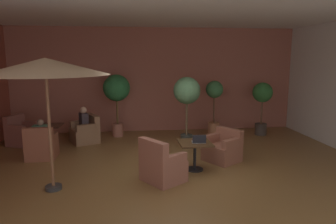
{
  "coord_description": "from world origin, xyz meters",
  "views": [
    {
      "loc": [
        -0.84,
        -6.74,
        2.58
      ],
      "look_at": [
        0.0,
        0.41,
        1.31
      ],
      "focal_mm": 32.85,
      "sensor_mm": 36.0,
      "label": 1
    }
  ],
  "objects": [
    {
      "name": "ceiling_slab",
      "position": [
        0.0,
        0.0,
        3.65
      ],
      "size": [
        10.04,
        8.24,
        0.06
      ],
      "primitive_type": "cube",
      "color": "silver",
      "rests_on": "wall_back_brick"
    },
    {
      "name": "wall_back_brick",
      "position": [
        0.0,
        4.08,
        1.81
      ],
      "size": [
        10.04,
        0.08,
        3.62
      ],
      "primitive_type": "cube",
      "color": "#9D5948",
      "rests_on": "ground_plane"
    },
    {
      "name": "armchair_front_left_north",
      "position": [
        1.41,
        0.53,
        0.31
      ],
      "size": [
        1.02,
        1.04,
        0.8
      ],
      "color": "brown",
      "rests_on": "ground_plane"
    },
    {
      "name": "potted_tree_mid_right",
      "position": [
        -1.34,
        3.36,
        1.51
      ],
      "size": [
        0.87,
        0.87,
        2.06
      ],
      "color": "#A4614E",
      "rests_on": "ground_plane"
    },
    {
      "name": "cafe_table_front_right",
      "position": [
        -3.22,
        2.28,
        0.5
      ],
      "size": [
        0.68,
        0.68,
        0.66
      ],
      "color": "black",
      "rests_on": "ground_plane"
    },
    {
      "name": "potted_tree_left_corner",
      "position": [
        3.48,
        3.01,
        1.23
      ],
      "size": [
        0.66,
        0.66,
        1.78
      ],
      "color": "#3E342E",
      "rests_on": "ground_plane"
    },
    {
      "name": "iced_drink_cup",
      "position": [
        0.59,
        -0.1,
        0.72
      ],
      "size": [
        0.08,
        0.08,
        0.11
      ],
      "primitive_type": "cylinder",
      "color": "silver",
      "rests_on": "cafe_table_front_left"
    },
    {
      "name": "patron_blue_shirt",
      "position": [
        -2.33,
        2.71,
        0.75
      ],
      "size": [
        0.33,
        0.38,
        0.68
      ],
      "color": "#3C3136",
      "rests_on": "ground_plane"
    },
    {
      "name": "armchair_front_right_east",
      "position": [
        -2.29,
        2.72,
        0.31
      ],
      "size": [
        1.02,
        1.05,
        0.84
      ],
      "color": "#876043",
      "rests_on": "ground_plane"
    },
    {
      "name": "armchair_front_right_north",
      "position": [
        -3.2,
        1.25,
        0.32
      ],
      "size": [
        0.73,
        0.73,
        0.87
      ],
      "color": "brown",
      "rests_on": "ground_plane"
    },
    {
      "name": "potted_tree_mid_left",
      "position": [
        0.75,
        2.1,
        1.52
      ],
      "size": [
        0.8,
        0.8,
        2.04
      ],
      "color": "#313732",
      "rests_on": "ground_plane"
    },
    {
      "name": "cafe_table_front_left",
      "position": [
        0.57,
        -0.02,
        0.51
      ],
      "size": [
        0.75,
        0.75,
        0.66
      ],
      "color": "black",
      "rests_on": "ground_plane"
    },
    {
      "name": "open_laptop",
      "position": [
        0.65,
        -0.08,
        0.72
      ],
      "size": [
        0.33,
        0.25,
        0.2
      ],
      "color": "#9EA0A5",
      "rests_on": "cafe_table_front_left"
    },
    {
      "name": "armchair_front_left_east",
      "position": [
        -0.25,
        -0.61,
        0.33
      ],
      "size": [
        1.04,
        1.06,
        0.94
      ],
      "color": "#8E5543",
      "rests_on": "ground_plane"
    },
    {
      "name": "armchair_front_right_south",
      "position": [
        -4.16,
        2.67,
        0.33
      ],
      "size": [
        0.93,
        0.93,
        0.89
      ],
      "color": "brown",
      "rests_on": "ground_plane"
    },
    {
      "name": "ground_plane",
      "position": [
        0.0,
        0.0,
        -0.01
      ],
      "size": [
        10.04,
        8.24,
        0.02
      ],
      "primitive_type": "cube",
      "color": "brown"
    },
    {
      "name": "patio_umbrella_tall_red",
      "position": [
        -2.43,
        -0.77,
        2.41
      ],
      "size": [
        2.37,
        2.37,
        2.58
      ],
      "color": "#2D2D2D",
      "rests_on": "ground_plane"
    },
    {
      "name": "patron_by_window",
      "position": [
        -3.2,
        1.29,
        0.67
      ],
      "size": [
        0.4,
        0.26,
        0.62
      ],
      "color": "#46765E",
      "rests_on": "ground_plane"
    },
    {
      "name": "potted_tree_right_corner",
      "position": [
        1.86,
        3.12,
        1.22
      ],
      "size": [
        0.57,
        0.57,
        1.84
      ],
      "color": "#A66845",
      "rests_on": "ground_plane"
    }
  ]
}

